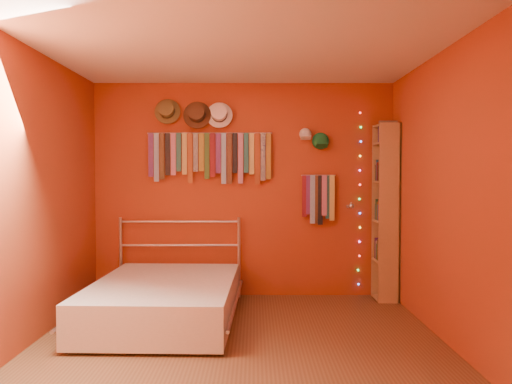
{
  "coord_description": "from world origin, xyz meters",
  "views": [
    {
      "loc": [
        0.13,
        -4.12,
        1.43
      ],
      "look_at": [
        0.14,
        0.9,
        1.25
      ],
      "focal_mm": 35.0,
      "sensor_mm": 36.0,
      "label": 1
    }
  ],
  "objects_px": {
    "tie_rack": "(210,154)",
    "bed": "(165,300)",
    "reading_lamp": "(351,206)",
    "bookshelf": "(389,211)"
  },
  "relations": [
    {
      "from": "reading_lamp",
      "to": "bed",
      "type": "xyz_separation_m",
      "value": [
        -1.97,
        -0.87,
        -0.85
      ]
    },
    {
      "from": "bed",
      "to": "tie_rack",
      "type": "bearing_deg",
      "value": 72.4
    },
    {
      "from": "tie_rack",
      "to": "reading_lamp",
      "type": "bearing_deg",
      "value": -5.24
    },
    {
      "from": "bed",
      "to": "bookshelf",
      "type": "bearing_deg",
      "value": 21.45
    },
    {
      "from": "bookshelf",
      "to": "reading_lamp",
      "type": "bearing_deg",
      "value": 179.01
    },
    {
      "from": "reading_lamp",
      "to": "bed",
      "type": "relative_size",
      "value": 0.14
    },
    {
      "from": "tie_rack",
      "to": "bed",
      "type": "xyz_separation_m",
      "value": [
        -0.36,
        -1.01,
        -1.45
      ]
    },
    {
      "from": "bookshelf",
      "to": "bed",
      "type": "bearing_deg",
      "value": -160.32
    },
    {
      "from": "tie_rack",
      "to": "bookshelf",
      "type": "xyz_separation_m",
      "value": [
        2.04,
        -0.15,
        -0.65
      ]
    },
    {
      "from": "tie_rack",
      "to": "bed",
      "type": "distance_m",
      "value": 1.8
    }
  ]
}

